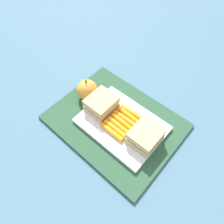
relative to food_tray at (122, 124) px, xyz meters
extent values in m
plane|color=#42667A|center=(0.03, 0.00, -0.02)|extent=(2.40, 2.40, 0.00)
cube|color=#284C33|center=(0.03, 0.00, -0.01)|extent=(0.36, 0.28, 0.01)
cube|color=white|center=(0.00, 0.00, 0.00)|extent=(0.23, 0.17, 0.01)
cube|color=tan|center=(-0.08, 0.00, 0.01)|extent=(0.07, 0.08, 0.02)
cube|color=#F4CC4C|center=(-0.08, 0.00, 0.03)|extent=(0.07, 0.07, 0.01)
cube|color=tan|center=(-0.08, 0.00, 0.04)|extent=(0.07, 0.08, 0.02)
cube|color=tan|center=(0.08, 0.00, 0.01)|extent=(0.07, 0.08, 0.02)
cube|color=#F4CC4C|center=(0.08, 0.00, 0.03)|extent=(0.07, 0.07, 0.01)
cube|color=tan|center=(0.08, 0.00, 0.04)|extent=(0.07, 0.08, 0.02)
cylinder|color=orange|center=(0.00, -0.04, 0.01)|extent=(0.08, 0.01, 0.02)
cylinder|color=orange|center=(0.00, -0.03, 0.01)|extent=(0.08, 0.01, 0.02)
cylinder|color=orange|center=(0.00, -0.01, 0.01)|extent=(0.08, 0.01, 0.02)
cylinder|color=orange|center=(0.00, 0.00, 0.01)|extent=(0.08, 0.01, 0.02)
cylinder|color=orange|center=(0.00, 0.02, 0.01)|extent=(0.08, 0.01, 0.02)
cylinder|color=orange|center=(0.00, 0.03, 0.01)|extent=(0.08, 0.01, 0.02)
cylinder|color=orange|center=(0.00, 0.04, 0.01)|extent=(0.08, 0.01, 0.01)
sphere|color=gold|center=(0.15, -0.01, 0.03)|extent=(0.06, 0.06, 0.06)
cylinder|color=brown|center=(0.15, -0.01, 0.06)|extent=(0.01, 0.01, 0.01)
camera|label=1|loc=(-0.18, 0.25, 0.50)|focal=33.32mm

